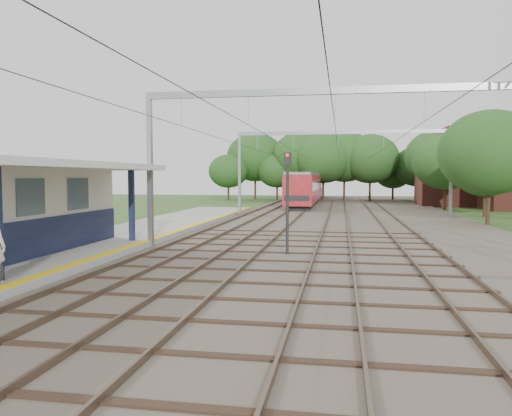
{
  "coord_description": "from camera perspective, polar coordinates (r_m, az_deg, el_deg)",
  "views": [
    {
      "loc": [
        3.51,
        -6.34,
        3.26
      ],
      "look_at": [
        -0.95,
        19.64,
        1.6
      ],
      "focal_mm": 35.0,
      "sensor_mm": 36.0,
      "label": 1
    }
  ],
  "objects": [
    {
      "name": "ground",
      "position": [
        7.95,
        -18.75,
        -20.82
      ],
      "size": [
        160.0,
        160.0,
        0.0
      ],
      "primitive_type": "plane",
      "color": "#2D4C1E",
      "rests_on": "ground"
    },
    {
      "name": "ballast_bed",
      "position": [
        36.49,
        10.48,
        -1.5
      ],
      "size": [
        18.0,
        90.0,
        0.1
      ],
      "primitive_type": "cube",
      "color": "#473D33",
      "rests_on": "ground"
    },
    {
      "name": "platform",
      "position": [
        23.34,
        -18.56,
        -4.18
      ],
      "size": [
        5.0,
        52.0,
        0.35
      ],
      "primitive_type": "cube",
      "color": "gray",
      "rests_on": "ground"
    },
    {
      "name": "yellow_stripe",
      "position": [
        22.34,
        -13.47,
        -3.97
      ],
      "size": [
        0.45,
        52.0,
        0.01
      ],
      "primitive_type": "cube",
      "color": "yellow",
      "rests_on": "platform"
    },
    {
      "name": "rail_tracks",
      "position": [
        36.53,
        6.56,
        -1.26
      ],
      "size": [
        11.8,
        88.0,
        0.15
      ],
      "color": "brown",
      "rests_on": "ballast_bed"
    },
    {
      "name": "catenary_system",
      "position": [
        31.7,
        9.58,
        7.63
      ],
      "size": [
        17.22,
        88.0,
        7.0
      ],
      "color": "gray",
      "rests_on": "ground"
    },
    {
      "name": "tree_band",
      "position": [
        63.48,
        10.08,
        5.05
      ],
      "size": [
        31.72,
        30.88,
        8.82
      ],
      "color": "#382619",
      "rests_on": "ground"
    },
    {
      "name": "house_far",
      "position": [
        59.66,
        21.87,
        3.32
      ],
      "size": [
        8.0,
        6.12,
        8.66
      ],
      "color": "brown",
      "rests_on": "ground"
    },
    {
      "name": "train",
      "position": [
        62.38,
        6.07,
        2.44
      ],
      "size": [
        2.73,
        33.94,
        3.59
      ],
      "color": "black",
      "rests_on": "ballast_bed"
    },
    {
      "name": "signal_post",
      "position": [
        20.24,
        3.61,
        1.84
      ],
      "size": [
        0.3,
        0.26,
        4.24
      ],
      "rotation": [
        0.0,
        0.0,
        -0.04
      ],
      "color": "black",
      "rests_on": "ground"
    }
  ]
}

